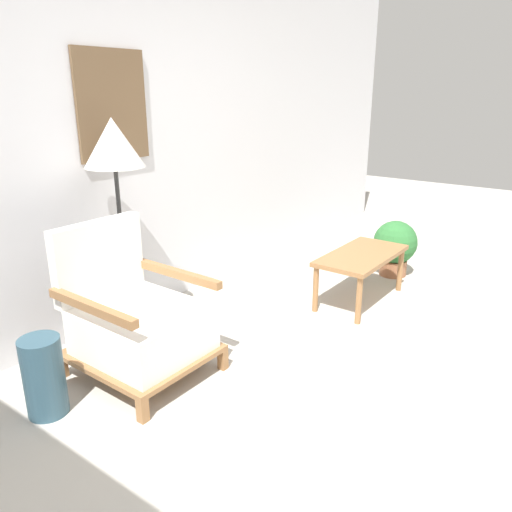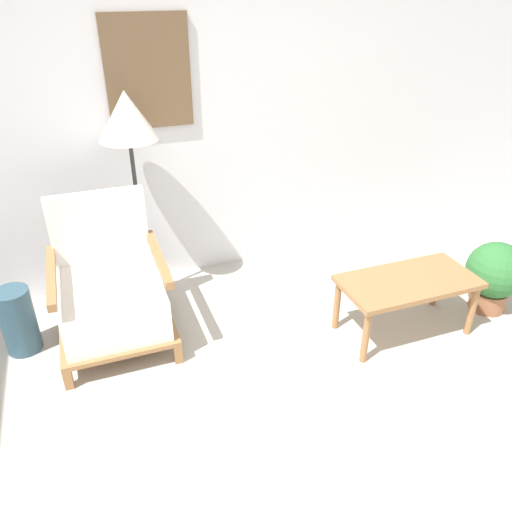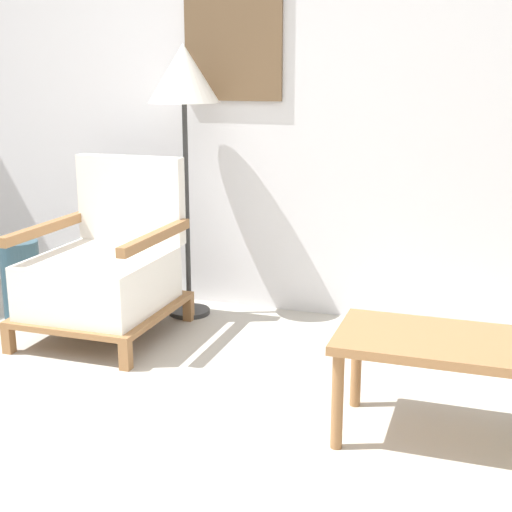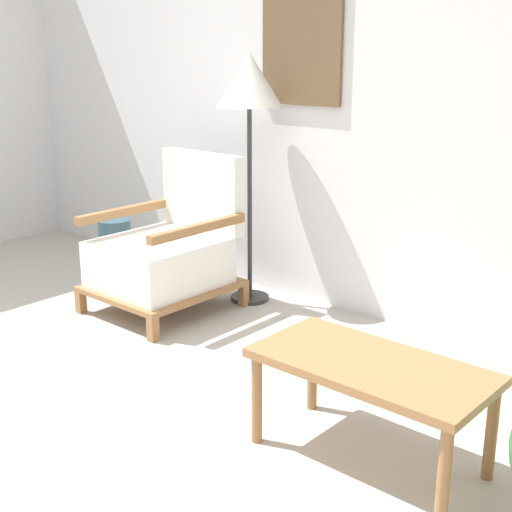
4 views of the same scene
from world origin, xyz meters
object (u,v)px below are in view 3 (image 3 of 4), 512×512
Objects in this scene: armchair at (105,271)px; floor_lamp at (184,84)px; coffee_table at (458,353)px; vase at (21,280)px.

floor_lamp reaches higher than armchair.
floor_lamp reaches higher than coffee_table.
coffee_table is at bearing -18.58° from armchair.
vase is (-0.86, -0.36, -1.06)m from floor_lamp.
armchair reaches higher than coffee_table.
coffee_table is 2.48m from vase.
floor_lamp is 2.07m from coffee_table.
floor_lamp is 3.38× the size of vase.
coffee_table is at bearing -15.85° from vase.
armchair is at bearing -122.93° from floor_lamp.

